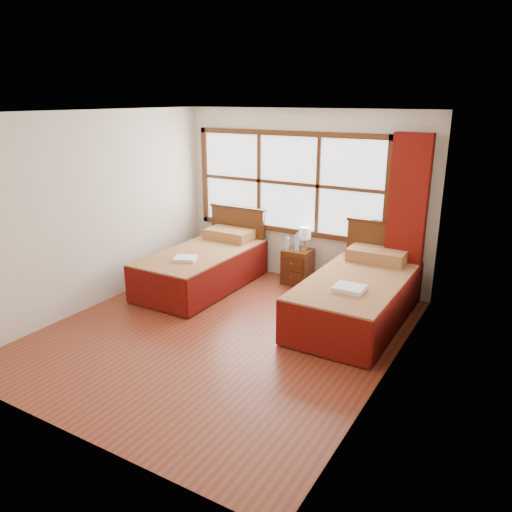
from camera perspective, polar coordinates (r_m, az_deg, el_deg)
The scene contains 15 objects.
floor at distance 6.19m, azimuth -3.90°, elevation -8.72°, with size 4.50×4.50×0.00m, color brown.
ceiling at distance 5.55m, azimuth -4.48°, elevation 16.11°, with size 4.50×4.50×0.00m, color white.
wall_back at distance 7.64m, azimuth 5.45°, elevation 6.70°, with size 4.00×4.00×0.00m, color silver.
wall_left at distance 7.03m, azimuth -17.80°, elevation 4.96°, with size 4.50×4.50×0.00m, color silver.
wall_right at distance 4.92m, azimuth 15.43°, elevation -0.09°, with size 4.50×4.50×0.00m, color silver.
window at distance 7.68m, azimuth 3.67°, elevation 8.31°, with size 3.16×0.06×1.56m.
curtain at distance 7.03m, azimuth 16.84°, elevation 3.95°, with size 0.50×0.16×2.30m, color maroon.
bed_left at distance 7.57m, azimuth -5.91°, elevation -1.09°, with size 1.09×2.11×1.06m.
bed_right at distance 6.51m, azimuth 11.59°, elevation -4.42°, with size 1.13×2.20×1.11m.
nightstand at distance 7.66m, azimuth 4.74°, elevation -1.21°, with size 0.41×0.41×0.54m.
towels_left at distance 7.06m, azimuth -8.09°, elevation -0.30°, with size 0.38×0.36×0.05m.
towels_right at distance 5.94m, azimuth 10.62°, elevation -3.65°, with size 0.36×0.32×0.05m.
lamp at distance 7.53m, azimuth 5.61°, elevation 2.54°, with size 0.18×0.18×0.35m.
bottle_near at distance 7.53m, azimuth 3.60°, elevation 1.44°, with size 0.06×0.06×0.22m.
bottle_far at distance 7.51m, azimuth 4.73°, elevation 1.55°, with size 0.07×0.07×0.27m.
Camera 1 is at (3.15, -4.56, 2.75)m, focal length 35.00 mm.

